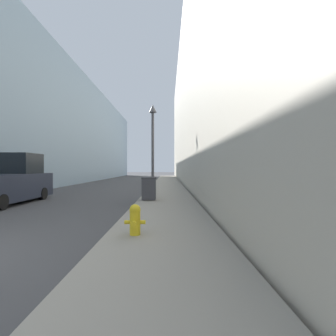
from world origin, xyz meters
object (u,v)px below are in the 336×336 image
(fire_hydrant, at_px, (135,219))
(trash_bin, at_px, (149,188))
(lamppost, at_px, (153,138))
(pickup_truck, at_px, (8,183))

(fire_hydrant, height_order, trash_bin, trash_bin)
(trash_bin, distance_m, lamppost, 4.43)
(lamppost, height_order, pickup_truck, lamppost)
(lamppost, bearing_deg, fire_hydrant, -89.01)
(fire_hydrant, relative_size, pickup_truck, 0.13)
(lamppost, distance_m, pickup_truck, 8.06)
(fire_hydrant, bearing_deg, pickup_truck, 137.35)
(trash_bin, distance_m, pickup_truck, 6.68)
(fire_hydrant, relative_size, trash_bin, 0.64)
(trash_bin, bearing_deg, fire_hydrant, -88.62)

